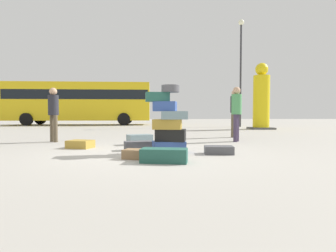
% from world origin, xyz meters
% --- Properties ---
extents(ground_plane, '(80.00, 80.00, 0.00)m').
position_xyz_m(ground_plane, '(0.00, 0.00, 0.00)').
color(ground_plane, '#ADA89E').
extents(suitcase_tower, '(0.89, 0.54, 1.44)m').
position_xyz_m(suitcase_tower, '(0.44, 0.03, 0.62)').
color(suitcase_tower, '#334F99').
rests_on(suitcase_tower, ground).
extents(suitcase_charcoal_foreground_near, '(0.61, 0.42, 0.17)m').
position_xyz_m(suitcase_charcoal_foreground_near, '(1.49, -0.15, 0.08)').
color(suitcase_charcoal_foreground_near, '#4C4C51').
rests_on(suitcase_charcoal_foreground_near, ground).
extents(suitcase_teal_foreground_far, '(0.84, 0.49, 0.24)m').
position_xyz_m(suitcase_teal_foreground_far, '(0.34, -1.13, 0.12)').
color(suitcase_teal_foreground_far, '#26594C').
rests_on(suitcase_teal_foreground_far, ground).
extents(suitcase_slate_left_side, '(0.74, 0.62, 0.27)m').
position_xyz_m(suitcase_slate_left_side, '(-0.30, 1.71, 0.14)').
color(suitcase_slate_left_side, gray).
rests_on(suitcase_slate_left_side, ground).
extents(suitcase_charcoal_right_side, '(0.69, 0.47, 0.21)m').
position_xyz_m(suitcase_charcoal_right_side, '(-0.23, 0.51, 0.10)').
color(suitcase_charcoal_right_side, '#4C4C51').
rests_on(suitcase_charcoal_right_side, ground).
extents(suitcase_tan_white_trunk, '(0.67, 0.58, 0.19)m').
position_xyz_m(suitcase_tan_white_trunk, '(-1.68, 0.94, 0.10)').
color(suitcase_tan_white_trunk, '#B28C33').
rests_on(suitcase_tan_white_trunk, ground).
extents(suitcase_brown_upright_blue, '(0.64, 0.49, 0.17)m').
position_xyz_m(suitcase_brown_upright_blue, '(-0.11, -0.73, 0.09)').
color(suitcase_brown_upright_blue, olive).
rests_on(suitcase_brown_upright_blue, ground).
extents(suitcase_teal_behind_tower, '(0.62, 0.55, 0.24)m').
position_xyz_m(suitcase_teal_behind_tower, '(0.63, 2.53, 0.12)').
color(suitcase_teal_behind_tower, '#26594C').
rests_on(suitcase_teal_behind_tower, ground).
extents(person_bearded_onlooker, '(0.30, 0.30, 1.61)m').
position_xyz_m(person_bearded_onlooker, '(-2.90, 2.46, 0.96)').
color(person_bearded_onlooker, brown).
rests_on(person_bearded_onlooker, ground).
extents(person_tourist_with_camera, '(0.30, 0.30, 1.68)m').
position_xyz_m(person_tourist_with_camera, '(2.90, 3.98, 1.01)').
color(person_tourist_with_camera, brown).
rests_on(person_tourist_with_camera, ground).
extents(person_passerby_in_red, '(0.30, 0.31, 1.64)m').
position_xyz_m(person_passerby_in_red, '(2.55, 2.44, 0.98)').
color(person_passerby_in_red, '#3F334C').
rests_on(person_passerby_in_red, ground).
extents(yellow_dummy_statue, '(1.23, 1.23, 3.60)m').
position_xyz_m(yellow_dummy_statue, '(5.76, 9.29, 1.59)').
color(yellow_dummy_statue, yellow).
rests_on(yellow_dummy_statue, ground).
extents(parked_bus, '(10.66, 3.02, 3.15)m').
position_xyz_m(parked_bus, '(-5.90, 15.58, 1.83)').
color(parked_bus, yellow).
rests_on(parked_bus, ground).
extents(lamp_post, '(0.36, 0.36, 6.87)m').
position_xyz_m(lamp_post, '(5.41, 12.10, 4.41)').
color(lamp_post, '#333338').
rests_on(lamp_post, ground).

